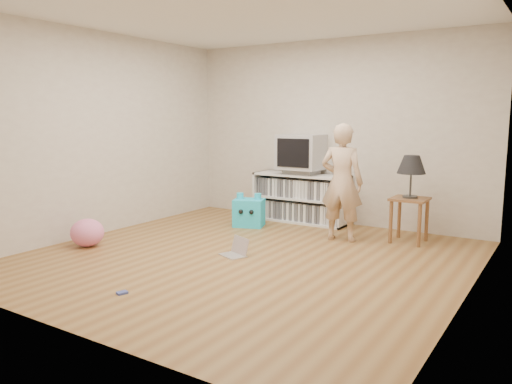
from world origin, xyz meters
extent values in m
plane|color=brown|center=(0.00, 0.00, 0.00)|extent=(4.50, 4.50, 0.00)
cube|color=#BEB3A7|center=(0.00, 2.25, 1.30)|extent=(4.50, 0.02, 2.60)
cube|color=#BEB3A7|center=(0.00, -2.25, 1.30)|extent=(4.50, 0.02, 2.60)
cube|color=#BEB3A7|center=(-2.25, 0.00, 1.30)|extent=(0.02, 4.50, 2.60)
cube|color=#BEB3A7|center=(2.25, 0.00, 1.30)|extent=(0.02, 4.50, 2.60)
cube|color=white|center=(0.00, 0.00, 2.60)|extent=(4.50, 4.50, 0.01)
cube|color=white|center=(-0.38, 2.23, 0.35)|extent=(1.40, 0.03, 0.70)
cube|color=white|center=(-1.06, 2.02, 0.35)|extent=(0.03, 0.45, 0.70)
cube|color=white|center=(0.31, 2.02, 0.35)|extent=(0.03, 0.45, 0.70)
cube|color=white|center=(-0.38, 2.02, 0.01)|extent=(1.40, 0.45, 0.03)
cube|color=white|center=(-0.38, 2.02, 0.35)|extent=(1.34, 0.45, 0.03)
cube|color=white|center=(-0.38, 2.02, 0.68)|extent=(1.40, 0.45, 0.03)
cube|color=silver|center=(-0.38, 2.02, 0.35)|extent=(1.26, 0.36, 0.64)
cube|color=gray|center=(-0.38, 2.02, 0.73)|extent=(0.45, 0.35, 0.07)
cube|color=#A7A7AD|center=(-0.38, 2.02, 1.02)|extent=(0.60, 0.52, 0.50)
cube|color=black|center=(-0.38, 1.75, 1.02)|extent=(0.50, 0.01, 0.40)
cylinder|color=brown|center=(1.13, 1.48, 0.26)|extent=(0.04, 0.04, 0.52)
cylinder|color=brown|center=(1.47, 1.48, 0.26)|extent=(0.04, 0.04, 0.52)
cylinder|color=brown|center=(1.13, 1.82, 0.26)|extent=(0.04, 0.04, 0.52)
cylinder|color=brown|center=(1.47, 1.82, 0.26)|extent=(0.04, 0.04, 0.52)
cube|color=brown|center=(1.30, 1.65, 0.54)|extent=(0.42, 0.42, 0.03)
cylinder|color=#333333|center=(1.30, 1.65, 0.56)|extent=(0.18, 0.18, 0.02)
cylinder|color=#333333|center=(1.30, 1.65, 0.74)|extent=(0.02, 0.02, 0.32)
imported|color=#D3B090|center=(0.56, 1.30, 0.72)|extent=(0.56, 0.40, 1.45)
cube|color=silver|center=(-0.16, -0.02, 0.01)|extent=(0.34, 0.29, 0.01)
cube|color=silver|center=(-0.12, 0.07, 0.11)|extent=(0.29, 0.16, 0.19)
cube|color=black|center=(-0.12, 0.07, 0.11)|extent=(0.25, 0.14, 0.15)
cube|color=#3E4EA5|center=(-0.28, -1.50, 0.01)|extent=(0.09, 0.11, 0.02)
cube|color=#1BC6FC|center=(-0.84, 1.35, 0.19)|extent=(0.49, 0.44, 0.38)
cylinder|color=#1BC6FC|center=(-0.96, 1.30, 0.43)|extent=(0.10, 0.10, 0.09)
cylinder|color=#1BC6FC|center=(-0.72, 1.39, 0.43)|extent=(0.10, 0.10, 0.09)
sphere|color=black|center=(-0.86, 1.17, 0.23)|extent=(0.06, 0.06, 0.06)
sphere|color=black|center=(-0.72, 1.21, 0.23)|extent=(0.06, 0.06, 0.06)
ellipsoid|color=pink|center=(-1.85, -0.60, 0.16)|extent=(0.44, 0.44, 0.33)
camera|label=1|loc=(2.94, -4.37, 1.53)|focal=35.00mm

